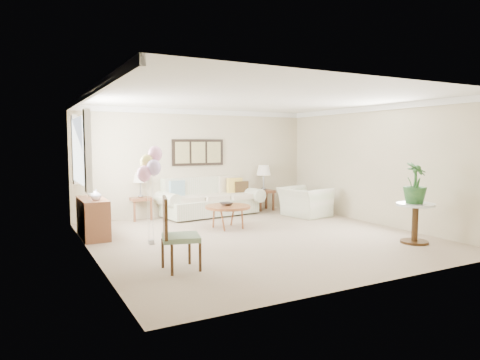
{
  "coord_description": "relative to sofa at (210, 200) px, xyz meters",
  "views": [
    {
      "loc": [
        -4.03,
        -6.89,
        1.79
      ],
      "look_at": [
        -0.07,
        0.6,
        1.05
      ],
      "focal_mm": 32.0,
      "sensor_mm": 36.0,
      "label": 1
    }
  ],
  "objects": [
    {
      "name": "room_shell",
      "position": [
        -0.29,
        -2.61,
        1.26
      ],
      "size": [
        6.04,
        6.04,
        2.6
      ],
      "color": "beige",
      "rests_on": "ground"
    },
    {
      "name": "end_table_right",
      "position": [
        1.61,
        0.1,
        0.08
      ],
      "size": [
        0.49,
        0.45,
        0.54
      ],
      "color": "brown",
      "rests_on": "ground"
    },
    {
      "name": "ground_plane",
      "position": [
        -0.18,
        -2.7,
        -0.37
      ],
      "size": [
        6.0,
        6.0,
        0.0
      ],
      "primitive_type": "plane",
      "color": "tan"
    },
    {
      "name": "armchair",
      "position": [
        2.01,
        -1.19,
        -0.02
      ],
      "size": [
        1.1,
        1.22,
        0.7
      ],
      "primitive_type": "imported",
      "rotation": [
        0.0,
        0.0,
        1.73
      ],
      "color": "beige",
      "rests_on": "ground"
    },
    {
      "name": "sofa",
      "position": [
        0.0,
        0.0,
        0.0
      ],
      "size": [
        2.66,
        1.25,
        0.94
      ],
      "color": "beige",
      "rests_on": "ground"
    },
    {
      "name": "coffee_table",
      "position": [
        -0.31,
        -1.66,
        0.07
      ],
      "size": [
        0.95,
        0.95,
        0.48
      ],
      "color": "brown",
      "rests_on": "ground"
    },
    {
      "name": "potted_plant",
      "position": [
        2.03,
        -4.4,
        0.71
      ],
      "size": [
        0.48,
        0.48,
        0.73
      ],
      "primitive_type": "imported",
      "rotation": [
        0.0,
        0.0,
        0.21
      ],
      "color": "#1C4B23",
      "rests_on": "side_table"
    },
    {
      "name": "credenza",
      "position": [
        -2.94,
        -1.2,
        -0.0
      ],
      "size": [
        0.46,
        1.2,
        0.74
      ],
      "color": "brown",
      "rests_on": "ground"
    },
    {
      "name": "wall_art_triptych",
      "position": [
        -0.18,
        0.26,
        1.18
      ],
      "size": [
        1.35,
        0.06,
        0.65
      ],
      "color": "black",
      "rests_on": "ground"
    },
    {
      "name": "lamp_left",
      "position": [
        -1.66,
        0.19,
        0.6
      ],
      "size": [
        0.33,
        0.33,
        0.58
      ],
      "color": "gray",
      "rests_on": "end_table_left"
    },
    {
      "name": "vase_white",
      "position": [
        -2.92,
        -1.51,
        0.47
      ],
      "size": [
        0.2,
        0.2,
        0.2
      ],
      "primitive_type": "imported",
      "rotation": [
        0.0,
        0.0,
        0.01
      ],
      "color": "silver",
      "rests_on": "credenza"
    },
    {
      "name": "lamp_right",
      "position": [
        1.61,
        0.1,
        0.67
      ],
      "size": [
        0.38,
        0.38,
        0.66
      ],
      "color": "gray",
      "rests_on": "end_table_right"
    },
    {
      "name": "end_table_left",
      "position": [
        -1.66,
        0.19,
        0.07
      ],
      "size": [
        0.48,
        0.44,
        0.53
      ],
      "color": "brown",
      "rests_on": "ground"
    },
    {
      "name": "side_table",
      "position": [
        2.06,
        -4.4,
        0.17
      ],
      "size": [
        0.66,
        0.66,
        0.72
      ],
      "color": "silver",
      "rests_on": "ground"
    },
    {
      "name": "balloon_cluster",
      "position": [
        -2.12,
        -2.27,
        1.03
      ],
      "size": [
        0.49,
        0.41,
        1.73
      ],
      "color": "gray",
      "rests_on": "ground"
    },
    {
      "name": "decor_bowl",
      "position": [
        -0.34,
        -1.64,
        0.14
      ],
      "size": [
        0.3,
        0.3,
        0.06
      ],
      "primitive_type": "imported",
      "rotation": [
        0.0,
        0.0,
        0.14
      ],
      "color": "#2B2522",
      "rests_on": "coffee_table"
    },
    {
      "name": "vase_sage",
      "position": [
        -2.92,
        -1.0,
        0.45
      ],
      "size": [
        0.18,
        0.18,
        0.17
      ],
      "primitive_type": "imported",
      "rotation": [
        0.0,
        0.0,
        -0.12
      ],
      "color": "#B3BBAB",
      "rests_on": "credenza"
    },
    {
      "name": "accent_chair",
      "position": [
        -2.26,
        -3.97,
        0.17
      ],
      "size": [
        0.62,
        0.62,
        1.05
      ],
      "color": "gray",
      "rests_on": "ground"
    }
  ]
}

